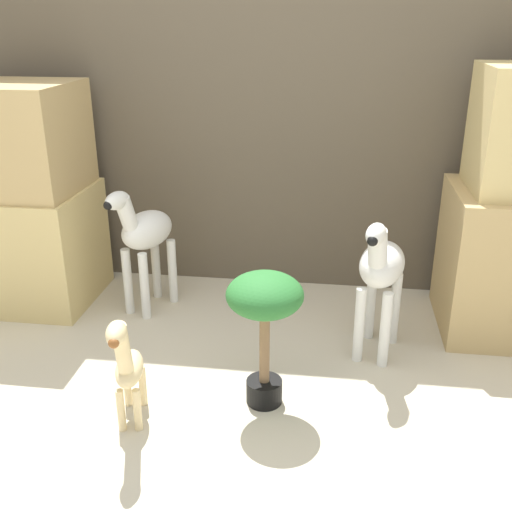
% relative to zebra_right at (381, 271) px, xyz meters
% --- Properties ---
extents(ground_plane, '(14.00, 14.00, 0.00)m').
position_rel_zebra_right_xyz_m(ground_plane, '(-0.62, -0.91, -0.44)').
color(ground_plane, beige).
extents(wall_back, '(6.40, 0.08, 2.20)m').
position_rel_zebra_right_xyz_m(wall_back, '(-0.62, 0.82, 0.66)').
color(wall_back, brown).
rests_on(wall_back, ground_plane).
extents(rock_pillar_left, '(0.72, 0.64, 1.24)m').
position_rel_zebra_right_xyz_m(rock_pillar_left, '(-1.97, 0.37, 0.16)').
color(rock_pillar_left, '#D1B775').
rests_on(rock_pillar_left, ground_plane).
extents(zebra_right, '(0.29, 0.48, 0.74)m').
position_rel_zebra_right_xyz_m(zebra_right, '(0.00, 0.00, 0.00)').
color(zebra_right, silver).
rests_on(zebra_right, ground_plane).
extents(zebra_left, '(0.33, 0.48, 0.74)m').
position_rel_zebra_right_xyz_m(zebra_left, '(-1.26, 0.32, 0.00)').
color(zebra_left, silver).
rests_on(zebra_left, ground_plane).
extents(giraffe_figurine, '(0.16, 0.39, 0.54)m').
position_rel_zebra_right_xyz_m(giraffe_figurine, '(-1.01, -0.71, -0.16)').
color(giraffe_figurine, beige).
rests_on(giraffe_figurine, ground_plane).
extents(potted_palm_front, '(0.32, 0.32, 0.60)m').
position_rel_zebra_right_xyz_m(potted_palm_front, '(-0.49, -0.48, 0.01)').
color(potted_palm_front, black).
rests_on(potted_palm_front, ground_plane).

